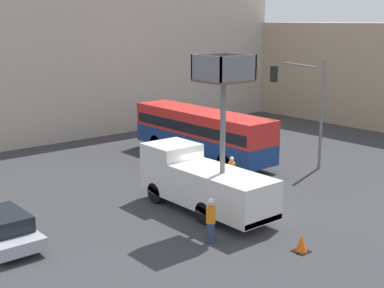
# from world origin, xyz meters

# --- Properties ---
(ground_plane) EXTENTS (120.00, 120.00, 0.00)m
(ground_plane) POSITION_xyz_m (0.00, 0.00, 0.00)
(ground_plane) COLOR #38383A
(building_backdrop_far) EXTENTS (44.00, 10.00, 11.63)m
(building_backdrop_far) POSITION_xyz_m (0.00, 22.33, 5.82)
(building_backdrop_far) COLOR #BCB2A3
(building_backdrop_far) RESTS_ON ground_plane
(utility_truck) EXTENTS (2.31, 7.34, 7.36)m
(utility_truck) POSITION_xyz_m (-0.93, -0.14, 1.58)
(utility_truck) COLOR silver
(utility_truck) RESTS_ON ground_plane
(city_bus) EXTENTS (2.54, 10.97, 3.14)m
(city_bus) POSITION_xyz_m (5.40, 7.26, 1.86)
(city_bus) COLOR navy
(city_bus) RESTS_ON ground_plane
(traffic_light_pole) EXTENTS (3.37, 3.12, 6.56)m
(traffic_light_pole) POSITION_xyz_m (8.27, 1.32, 4.41)
(traffic_light_pole) COLOR slate
(traffic_light_pole) RESTS_ON ground_plane
(road_worker_near_truck) EXTENTS (0.38, 0.38, 1.88)m
(road_worker_near_truck) POSITION_xyz_m (-3.11, -3.15, 0.94)
(road_worker_near_truck) COLOR navy
(road_worker_near_truck) RESTS_ON ground_plane
(road_worker_directing) EXTENTS (0.38, 0.38, 1.74)m
(road_worker_directing) POSITION_xyz_m (2.53, 1.49, 0.86)
(road_worker_directing) COLOR navy
(road_worker_directing) RESTS_ON ground_plane
(traffic_cone_near_truck) EXTENTS (0.60, 0.60, 0.68)m
(traffic_cone_near_truck) POSITION_xyz_m (-0.98, -6.05, 0.32)
(traffic_cone_near_truck) COLOR black
(traffic_cone_near_truck) RESTS_ON ground_plane
(parked_car_curbside) EXTENTS (1.85, 4.54, 1.39)m
(parked_car_curbside) POSITION_xyz_m (-9.62, 2.00, 0.71)
(parked_car_curbside) COLOR #A8A8B2
(parked_car_curbside) RESTS_ON ground_plane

